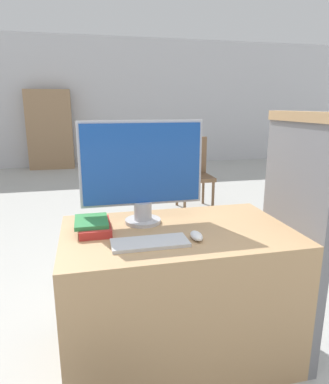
% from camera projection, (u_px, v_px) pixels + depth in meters
% --- Properties ---
extents(wall_back, '(12.00, 0.06, 2.80)m').
position_uv_depth(wall_back, '(103.00, 103.00, 7.66)').
color(wall_back, silver).
rests_on(wall_back, ground_plane).
extents(desk, '(1.18, 0.73, 0.73)m').
position_uv_depth(desk, '(177.00, 293.00, 1.85)').
color(desk, tan).
rests_on(desk, ground_plane).
extents(carrel_divider, '(0.07, 0.56, 1.32)m').
position_uv_depth(carrel_divider, '(292.00, 236.00, 1.83)').
color(carrel_divider, slate).
rests_on(carrel_divider, ground_plane).
extents(monitor, '(0.65, 0.19, 0.55)m').
position_uv_depth(monitor, '(142.00, 171.00, 1.80)').
color(monitor, '#B7B7BC').
rests_on(monitor, desk).
extents(keyboard, '(0.36, 0.15, 0.02)m').
position_uv_depth(keyboard, '(150.00, 243.00, 1.57)').
color(keyboard, silver).
rests_on(keyboard, desk).
extents(mouse, '(0.05, 0.11, 0.04)m').
position_uv_depth(mouse, '(196.00, 236.00, 1.63)').
color(mouse, white).
rests_on(mouse, desk).
extents(book_stack, '(0.18, 0.26, 0.06)m').
position_uv_depth(book_stack, '(94.00, 225.00, 1.74)').
color(book_stack, '#B72D28').
rests_on(book_stack, desk).
extents(far_chair, '(0.44, 0.44, 0.94)m').
position_uv_depth(far_chair, '(193.00, 170.00, 4.56)').
color(far_chair, brown).
rests_on(far_chair, ground_plane).
extents(bookshelf_far, '(0.93, 0.32, 1.67)m').
position_uv_depth(bookshelf_far, '(50.00, 130.00, 7.32)').
color(bookshelf_far, '#9E7A56').
rests_on(bookshelf_far, ground_plane).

